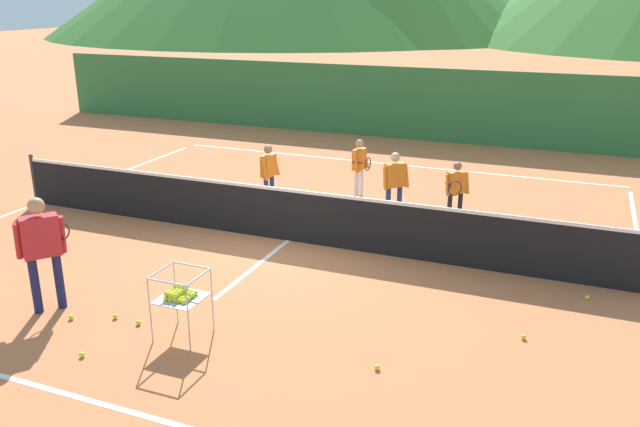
{
  "coord_description": "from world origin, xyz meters",
  "views": [
    {
      "loc": [
        4.64,
        -9.88,
        4.22
      ],
      "look_at": [
        0.96,
        -0.84,
        0.9
      ],
      "focal_mm": 36.45,
      "sensor_mm": 36.0,
      "label": 1
    }
  ],
  "objects_px": {
    "tennis_ball_7": "(82,355)",
    "tennis_ball_0": "(115,316)",
    "student_0": "(269,170)",
    "tennis_net": "(288,214)",
    "ball_cart": "(180,295)",
    "student_2": "(395,180)",
    "tennis_ball_6": "(377,367)",
    "instructor": "(42,244)",
    "tennis_ball_4": "(138,323)",
    "tennis_ball_8": "(587,297)",
    "tennis_ball_1": "(71,317)",
    "student_3": "(456,187)",
    "student_1": "(360,163)",
    "tennis_ball_3": "(524,337)"
  },
  "relations": [
    {
      "from": "student_3",
      "to": "tennis_ball_4",
      "type": "xyz_separation_m",
      "value": [
        -3.11,
        -5.71,
        -0.69
      ]
    },
    {
      "from": "tennis_ball_4",
      "to": "tennis_ball_6",
      "type": "height_order",
      "value": "same"
    },
    {
      "from": "tennis_net",
      "to": "tennis_ball_6",
      "type": "relative_size",
      "value": 173.63
    },
    {
      "from": "tennis_ball_6",
      "to": "instructor",
      "type": "bearing_deg",
      "value": -177.09
    },
    {
      "from": "student_2",
      "to": "tennis_ball_0",
      "type": "xyz_separation_m",
      "value": [
        -2.37,
        -5.43,
        -0.77
      ]
    },
    {
      "from": "tennis_ball_1",
      "to": "tennis_ball_3",
      "type": "height_order",
      "value": "same"
    },
    {
      "from": "instructor",
      "to": "tennis_ball_6",
      "type": "relative_size",
      "value": 24.24
    },
    {
      "from": "student_1",
      "to": "ball_cart",
      "type": "bearing_deg",
      "value": -91.35
    },
    {
      "from": "instructor",
      "to": "tennis_ball_0",
      "type": "distance_m",
      "value": 1.4
    },
    {
      "from": "ball_cart",
      "to": "student_2",
      "type": "bearing_deg",
      "value": 77.23
    },
    {
      "from": "student_0",
      "to": "tennis_ball_8",
      "type": "distance_m",
      "value": 6.65
    },
    {
      "from": "ball_cart",
      "to": "tennis_ball_3",
      "type": "bearing_deg",
      "value": 21.06
    },
    {
      "from": "tennis_ball_0",
      "to": "tennis_ball_7",
      "type": "relative_size",
      "value": 1.0
    },
    {
      "from": "tennis_ball_7",
      "to": "tennis_ball_0",
      "type": "bearing_deg",
      "value": 105.93
    },
    {
      "from": "student_3",
      "to": "student_2",
      "type": "bearing_deg",
      "value": -167.75
    },
    {
      "from": "tennis_ball_1",
      "to": "instructor",
      "type": "bearing_deg",
      "value": 163.94
    },
    {
      "from": "tennis_ball_7",
      "to": "tennis_ball_8",
      "type": "distance_m",
      "value": 6.97
    },
    {
      "from": "student_3",
      "to": "tennis_ball_8",
      "type": "distance_m",
      "value": 3.65
    },
    {
      "from": "student_1",
      "to": "student_2",
      "type": "xyz_separation_m",
      "value": [
        1.09,
        -1.1,
        0.04
      ]
    },
    {
      "from": "student_0",
      "to": "ball_cart",
      "type": "distance_m",
      "value": 5.51
    },
    {
      "from": "tennis_ball_6",
      "to": "ball_cart",
      "type": "bearing_deg",
      "value": -175.79
    },
    {
      "from": "student_3",
      "to": "ball_cart",
      "type": "bearing_deg",
      "value": -112.6
    },
    {
      "from": "ball_cart",
      "to": "tennis_ball_7",
      "type": "xyz_separation_m",
      "value": [
        -0.85,
        -0.9,
        -0.56
      ]
    },
    {
      "from": "tennis_ball_6",
      "to": "tennis_ball_8",
      "type": "relative_size",
      "value": 1.0
    },
    {
      "from": "tennis_ball_0",
      "to": "tennis_ball_8",
      "type": "distance_m",
      "value": 6.71
    },
    {
      "from": "student_0",
      "to": "tennis_ball_1",
      "type": "distance_m",
      "value": 5.57
    },
    {
      "from": "tennis_ball_0",
      "to": "tennis_ball_6",
      "type": "distance_m",
      "value": 3.7
    },
    {
      "from": "tennis_net",
      "to": "tennis_ball_4",
      "type": "relative_size",
      "value": 173.63
    },
    {
      "from": "tennis_ball_4",
      "to": "instructor",
      "type": "bearing_deg",
      "value": -176.7
    },
    {
      "from": "tennis_ball_6",
      "to": "tennis_ball_7",
      "type": "bearing_deg",
      "value": -162.34
    },
    {
      "from": "ball_cart",
      "to": "tennis_ball_6",
      "type": "distance_m",
      "value": 2.64
    },
    {
      "from": "tennis_ball_1",
      "to": "tennis_ball_6",
      "type": "distance_m",
      "value": 4.25
    },
    {
      "from": "tennis_ball_1",
      "to": "student_0",
      "type": "bearing_deg",
      "value": 87.13
    },
    {
      "from": "tennis_ball_8",
      "to": "student_3",
      "type": "bearing_deg",
      "value": 133.13
    },
    {
      "from": "tennis_ball_0",
      "to": "tennis_ball_6",
      "type": "xyz_separation_m",
      "value": [
        3.7,
        0.13,
        0.0
      ]
    },
    {
      "from": "tennis_ball_7",
      "to": "tennis_ball_8",
      "type": "relative_size",
      "value": 1.0
    },
    {
      "from": "ball_cart",
      "to": "tennis_ball_7",
      "type": "height_order",
      "value": "ball_cart"
    },
    {
      "from": "student_0",
      "to": "tennis_net",
      "type": "bearing_deg",
      "value": -54.4
    },
    {
      "from": "tennis_ball_6",
      "to": "student_3",
      "type": "bearing_deg",
      "value": 91.9
    },
    {
      "from": "student_3",
      "to": "tennis_ball_1",
      "type": "bearing_deg",
      "value": -124.34
    },
    {
      "from": "student_1",
      "to": "tennis_ball_8",
      "type": "height_order",
      "value": "student_1"
    },
    {
      "from": "student_0",
      "to": "tennis_ball_4",
      "type": "distance_m",
      "value": 5.39
    },
    {
      "from": "tennis_ball_6",
      "to": "tennis_ball_0",
      "type": "bearing_deg",
      "value": -177.98
    },
    {
      "from": "instructor",
      "to": "student_1",
      "type": "bearing_deg",
      "value": 70.91
    },
    {
      "from": "tennis_ball_6",
      "to": "tennis_ball_8",
      "type": "xyz_separation_m",
      "value": [
        2.27,
        2.94,
        0.0
      ]
    },
    {
      "from": "tennis_ball_6",
      "to": "tennis_ball_3",
      "type": "bearing_deg",
      "value": 42.29
    },
    {
      "from": "tennis_ball_3",
      "to": "tennis_ball_7",
      "type": "relative_size",
      "value": 1.0
    },
    {
      "from": "tennis_ball_4",
      "to": "tennis_net",
      "type": "bearing_deg",
      "value": 81.5
    },
    {
      "from": "student_3",
      "to": "tennis_ball_7",
      "type": "relative_size",
      "value": 17.67
    },
    {
      "from": "student_2",
      "to": "tennis_ball_7",
      "type": "relative_size",
      "value": 19.74
    }
  ]
}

